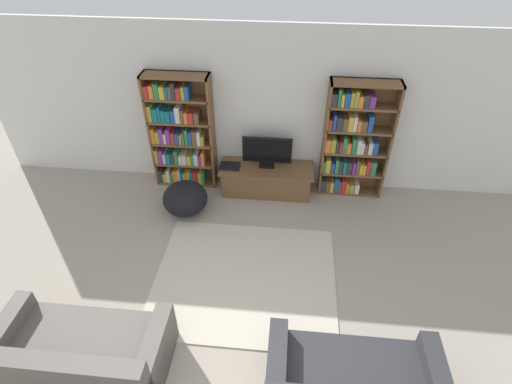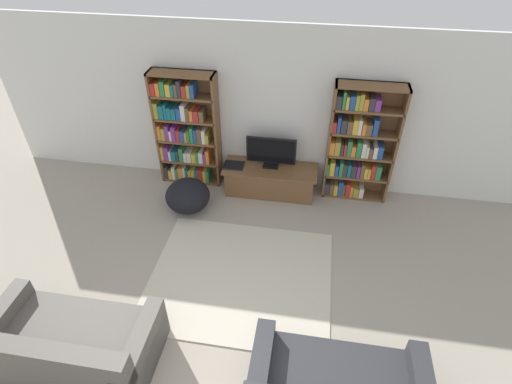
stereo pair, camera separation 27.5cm
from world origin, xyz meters
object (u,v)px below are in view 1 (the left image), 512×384
at_px(bookshelf_right, 352,142).
at_px(laptop, 230,166).
at_px(beanbag_ottoman, 185,198).
at_px(television, 267,151).
at_px(bookshelf_left, 180,134).
at_px(couch_left_sectional, 79,358).
at_px(tv_stand, 266,179).

bearing_deg(bookshelf_right, laptop, -174.28).
bearing_deg(beanbag_ottoman, bookshelf_right, 17.53).
bearing_deg(television, bookshelf_left, 175.72).
distance_m(bookshelf_right, couch_left_sectional, 4.58).
height_order(bookshelf_right, television, bookshelf_right).
xyz_separation_m(tv_stand, television, (-0.00, 0.05, 0.50)).
bearing_deg(couch_left_sectional, tv_stand, 63.41).
xyz_separation_m(couch_left_sectional, beanbag_ottoman, (0.45, 2.66, -0.02)).
bearing_deg(bookshelf_left, laptop, -13.02).
bearing_deg(tv_stand, bookshelf_left, 173.67).
bearing_deg(television, tv_stand, -90.00).
bearing_deg(laptop, beanbag_ottoman, -135.43).
distance_m(bookshelf_right, television, 1.32).
xyz_separation_m(bookshelf_left, laptop, (0.81, -0.19, -0.44)).
distance_m(bookshelf_left, beanbag_ottoman, 1.05).
bearing_deg(tv_stand, bookshelf_right, 6.88).
xyz_separation_m(bookshelf_left, beanbag_ottoman, (0.20, -0.79, -0.66)).
bearing_deg(television, bookshelf_right, 4.68).
distance_m(bookshelf_left, bookshelf_right, 2.70).
xyz_separation_m(bookshelf_right, beanbag_ottoman, (-2.50, -0.79, -0.67)).
xyz_separation_m(bookshelf_right, couch_left_sectional, (-2.95, -3.45, -0.65)).
relative_size(couch_left_sectional, beanbag_ottoman, 2.55).
height_order(bookshelf_left, laptop, bookshelf_left).
bearing_deg(bookshelf_left, television, -4.28).
relative_size(bookshelf_left, tv_stand, 1.27).
relative_size(bookshelf_left, television, 2.44).
bearing_deg(beanbag_ottoman, couch_left_sectional, -99.60).
bearing_deg(bookshelf_left, couch_left_sectional, -94.12).
height_order(bookshelf_left, beanbag_ottoman, bookshelf_left).
bearing_deg(tv_stand, couch_left_sectional, -116.59).
relative_size(laptop, beanbag_ottoman, 0.48).
height_order(bookshelf_right, couch_left_sectional, bookshelf_right).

